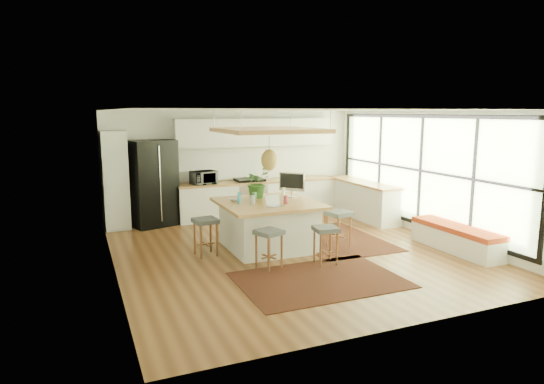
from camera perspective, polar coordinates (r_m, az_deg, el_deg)
name	(u,v)px	position (r m, az deg, el deg)	size (l,w,h in m)	color
floor	(291,251)	(9.17, 2.38, -7.20)	(7.00, 7.00, 0.00)	#5B341A
ceiling	(292,110)	(8.77, 2.50, 9.93)	(7.00, 7.00, 0.00)	white
wall_back	(234,164)	(12.11, -4.61, 3.44)	(6.50, 6.50, 0.00)	silver
wall_front	(414,222)	(5.95, 16.92, -3.51)	(6.50, 6.50, 0.00)	silver
wall_left	(111,194)	(8.06, -18.97, -0.21)	(7.00, 7.00, 0.00)	silver
wall_right	(428,174)	(10.65, 18.49, 2.11)	(7.00, 7.00, 0.00)	silver
window_wall	(427,172)	(10.63, 18.38, 2.38)	(0.10, 6.20, 2.60)	black
pantry	(115,180)	(11.25, -18.50, 1.34)	(0.55, 0.60, 2.25)	silver
back_counter_base	(259,199)	(12.12, -1.61, -0.87)	(4.20, 0.60, 0.88)	silver
back_counter_top	(259,182)	(12.05, -1.62, 1.28)	(4.24, 0.64, 0.05)	#A16D39
backsplash	(255,163)	(12.27, -2.14, 3.55)	(4.20, 0.02, 0.80)	white
upper_cabinets	(257,132)	(12.06, -1.89, 7.26)	(4.20, 0.34, 0.70)	silver
range	(250,198)	(12.02, -2.73, -0.67)	(0.76, 0.62, 1.00)	#A5A5AA
right_counter_base	(362,200)	(12.17, 10.94, -1.00)	(0.60, 2.50, 0.88)	silver
right_counter_top	(363,183)	(12.09, 11.01, 1.14)	(0.64, 2.54, 0.05)	#A16D39
window_bench	(456,238)	(9.79, 21.43, -5.26)	(0.52, 2.00, 0.50)	silver
ceiling_panel	(269,144)	(9.04, -0.34, 5.81)	(1.86, 1.86, 0.80)	#A16D39
rug_near	(320,280)	(7.69, 5.84, -10.58)	(2.60, 1.80, 0.01)	black
rug_right	(335,239)	(10.06, 7.65, -5.72)	(1.80, 2.60, 0.01)	black
fridge	(152,187)	(11.38, -14.33, 0.61)	(1.01, 0.79, 2.02)	black
island	(268,225)	(9.25, -0.47, -4.05)	(1.85, 1.85, 0.93)	#A16D39
stool_near_left	(269,249)	(8.09, -0.37, -6.89)	(0.40, 0.40, 0.68)	#424749
stool_near_right	(326,245)	(8.37, 6.53, -6.37)	(0.40, 0.40, 0.68)	#424749
stool_right_front	(338,229)	(9.47, 8.09, -4.50)	(0.43, 0.43, 0.72)	#424749
stool_right_back	(315,220)	(10.22, 5.30, -3.39)	(0.40, 0.40, 0.67)	#424749
stool_left_side	(206,237)	(8.91, -8.07, -5.43)	(0.42, 0.42, 0.71)	#424749
laptop	(275,200)	(8.70, 0.41, -0.99)	(0.29, 0.31, 0.22)	#A5A5AA
monitor	(292,185)	(9.65, 2.42, 0.91)	(0.56, 0.20, 0.52)	#A5A5AA
microwave	(203,176)	(11.52, -8.33, 1.92)	(0.59, 0.32, 0.40)	#A5A5AA
island_plant	(257,186)	(9.59, -1.86, 0.78)	(0.57, 0.63, 0.50)	#1E4C19
island_bowl	(235,200)	(9.27, -4.56, -0.95)	(0.21, 0.21, 0.05)	white
island_bottle_0	(240,198)	(9.04, -3.94, -0.77)	(0.07, 0.07, 0.19)	#37BADE
island_bottle_1	(252,200)	(8.86, -2.50, -0.97)	(0.07, 0.07, 0.19)	silver
island_bottle_2	(286,199)	(8.96, 1.73, -0.84)	(0.07, 0.07, 0.19)	#A93843
island_bottle_3	(283,196)	(9.32, 1.40, -0.43)	(0.07, 0.07, 0.19)	white
island_bottle_4	(254,196)	(9.30, -2.20, -0.46)	(0.07, 0.07, 0.19)	#569066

